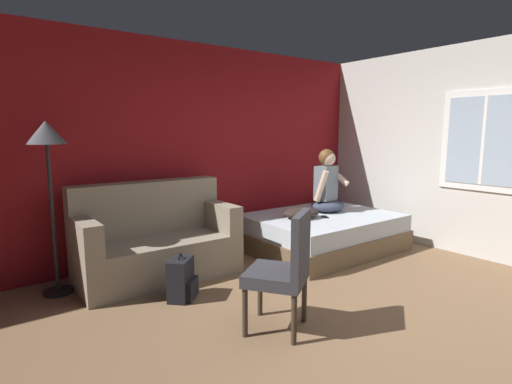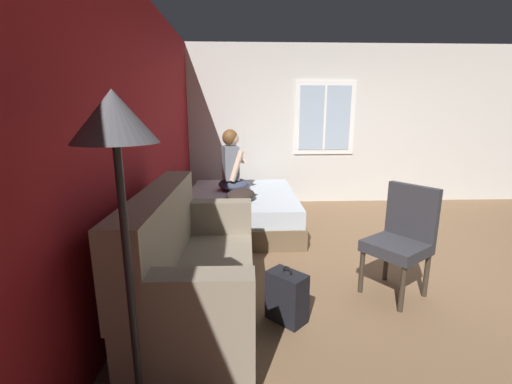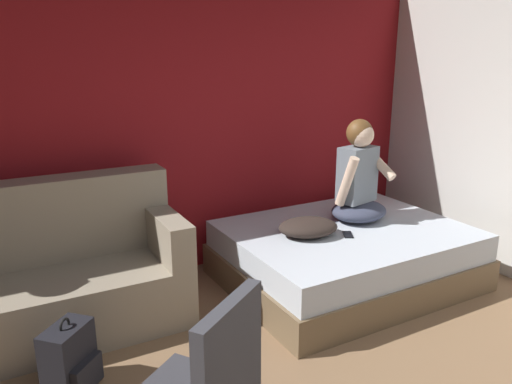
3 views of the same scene
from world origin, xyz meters
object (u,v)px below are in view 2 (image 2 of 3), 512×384
object	(u,v)px
backpack	(288,297)
floor_lamp	(117,155)
throw_pillow	(241,195)
bed	(242,210)
person_seated	(232,166)
side_chair	(402,237)
couch	(191,272)
cell_phone	(252,194)

from	to	relation	value
backpack	floor_lamp	world-z (taller)	floor_lamp
throw_pillow	bed	bearing A→B (deg)	-1.92
person_seated	side_chair	bearing A→B (deg)	-144.04
person_seated	couch	bearing A→B (deg)	174.00
floor_lamp	side_chair	bearing A→B (deg)	-55.72
backpack	cell_phone	world-z (taller)	cell_phone
side_chair	floor_lamp	distance (m)	2.50
throw_pillow	person_seated	bearing A→B (deg)	11.64
floor_lamp	bed	bearing A→B (deg)	-9.17
bed	side_chair	distance (m)	2.39
person_seated	backpack	world-z (taller)	person_seated
side_chair	backpack	size ratio (longest dim) A/B	2.14
backpack	throw_pillow	bearing A→B (deg)	10.88
couch	side_chair	distance (m)	1.83
couch	backpack	xyz separation A→B (m)	(-0.06, -0.75, -0.20)
backpack	floor_lamp	size ratio (longest dim) A/B	0.27
throw_pillow	cell_phone	world-z (taller)	throw_pillow
side_chair	person_seated	distance (m)	2.65
couch	cell_phone	bearing A→B (deg)	-14.11
bed	couch	size ratio (longest dim) A/B	1.15
couch	throw_pillow	bearing A→B (deg)	-11.72
person_seated	throw_pillow	size ratio (longest dim) A/B	1.82
side_chair	floor_lamp	world-z (taller)	floor_lamp
backpack	person_seated	bearing A→B (deg)	11.07
cell_phone	couch	bearing A→B (deg)	-164.49
couch	floor_lamp	bearing A→B (deg)	172.87
bed	throw_pillow	bearing A→B (deg)	178.08
person_seated	cell_phone	size ratio (longest dim) A/B	6.08
side_chair	person_seated	size ratio (longest dim) A/B	1.12
throw_pillow	floor_lamp	xyz separation A→B (m)	(-2.83, 0.51, 0.88)
side_chair	person_seated	xyz separation A→B (m)	(2.13, 1.54, 0.30)
couch	throw_pillow	distance (m)	1.89
person_seated	backpack	bearing A→B (deg)	-168.93
person_seated	backpack	xyz separation A→B (m)	(-2.51, -0.49, -0.64)
person_seated	cell_phone	distance (m)	0.55
side_chair	throw_pillow	distance (m)	2.08
bed	floor_lamp	bearing A→B (deg)	170.83
backpack	floor_lamp	xyz separation A→B (m)	(-0.93, 0.87, 1.24)
bed	side_chair	size ratio (longest dim) A/B	2.01
bed	couch	world-z (taller)	couch
side_chair	floor_lamp	xyz separation A→B (m)	(-1.31, 1.93, 0.90)
couch	side_chair	bearing A→B (deg)	-79.88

